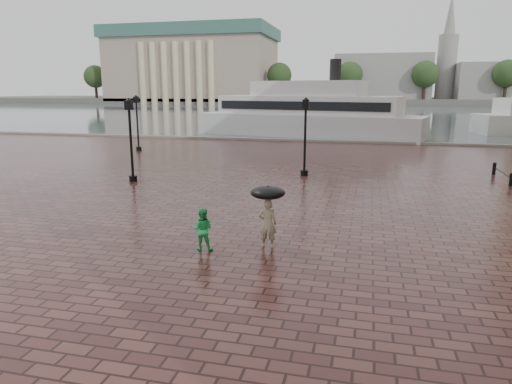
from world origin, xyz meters
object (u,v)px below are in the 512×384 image
at_px(adult_pedestrian, 268,224).
at_px(ferry_near, 308,114).
at_px(child_pedestrian, 202,229).
at_px(street_lamps, 186,131).

relative_size(adult_pedestrian, ferry_near, 0.06).
bearing_deg(child_pedestrian, street_lamps, -74.82).
relative_size(street_lamps, child_pedestrian, 11.36).
bearing_deg(child_pedestrian, adult_pedestrian, -169.53).
distance_m(adult_pedestrian, child_pedestrian, 2.07).
height_order(adult_pedestrian, child_pedestrian, adult_pedestrian).
height_order(child_pedestrian, ferry_near, ferry_near).
xyz_separation_m(child_pedestrian, ferry_near, (-1.54, 36.93, 1.73)).
bearing_deg(adult_pedestrian, ferry_near, -91.22).
bearing_deg(street_lamps, child_pedestrian, -65.98).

